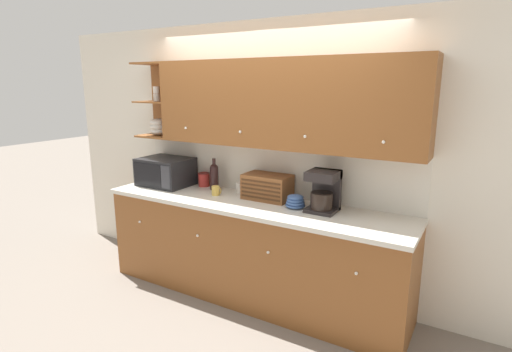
% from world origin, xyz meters
% --- Properties ---
extents(ground_plane, '(24.00, 24.00, 0.00)m').
position_xyz_m(ground_plane, '(0.00, 0.00, 0.00)').
color(ground_plane, slate).
extents(wall_back, '(5.37, 0.06, 2.60)m').
position_xyz_m(wall_back, '(0.00, 0.03, 1.30)').
color(wall_back, silver).
rests_on(wall_back, ground_plane).
extents(counter_unit, '(2.99, 0.69, 0.95)m').
position_xyz_m(counter_unit, '(0.00, -0.33, 0.48)').
color(counter_unit, brown).
rests_on(counter_unit, ground_plane).
extents(backsplash_panel, '(2.97, 0.01, 0.50)m').
position_xyz_m(backsplash_panel, '(0.00, -0.01, 1.20)').
color(backsplash_panel, silver).
rests_on(backsplash_panel, counter_unit).
extents(upper_cabinets, '(2.97, 0.34, 0.78)m').
position_xyz_m(upper_cabinets, '(0.16, -0.16, 1.84)').
color(upper_cabinets, brown).
rests_on(upper_cabinets, backsplash_panel).
extents(microwave, '(0.54, 0.42, 0.29)m').
position_xyz_m(microwave, '(-1.12, -0.25, 1.10)').
color(microwave, black).
rests_on(microwave, counter_unit).
extents(storage_canister, '(0.12, 0.12, 0.14)m').
position_xyz_m(storage_canister, '(-0.73, -0.08, 1.02)').
color(storage_canister, '#B22D28').
rests_on(storage_canister, counter_unit).
extents(wine_bottle, '(0.09, 0.09, 0.33)m').
position_xyz_m(wine_bottle, '(-0.56, -0.13, 1.10)').
color(wine_bottle, black).
rests_on(wine_bottle, counter_unit).
extents(mug_blue_second, '(0.09, 0.08, 0.09)m').
position_xyz_m(mug_blue_second, '(-0.41, -0.31, 0.99)').
color(mug_blue_second, gold).
rests_on(mug_blue_second, counter_unit).
extents(mug, '(0.09, 0.08, 0.11)m').
position_xyz_m(mug, '(-0.24, -0.13, 1.00)').
color(mug, silver).
rests_on(mug, counter_unit).
extents(bread_box, '(0.44, 0.27, 0.24)m').
position_xyz_m(bread_box, '(0.09, -0.17, 1.07)').
color(bread_box, brown).
rests_on(bread_box, counter_unit).
extents(bowl_stack_on_counter, '(0.18, 0.18, 0.12)m').
position_xyz_m(bowl_stack_on_counter, '(0.43, -0.28, 1.00)').
color(bowl_stack_on_counter, '#3D5B93').
rests_on(bowl_stack_on_counter, counter_unit).
extents(coffee_maker, '(0.25, 0.25, 0.36)m').
position_xyz_m(coffee_maker, '(0.67, -0.23, 1.13)').
color(coffee_maker, black).
rests_on(coffee_maker, counter_unit).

